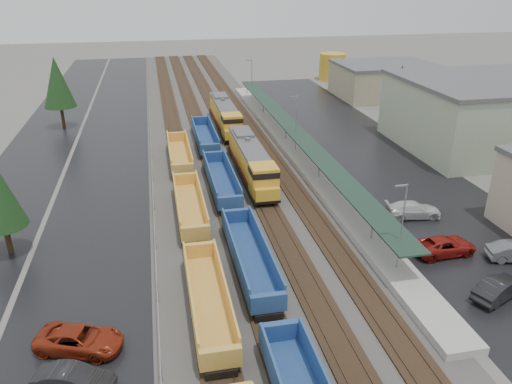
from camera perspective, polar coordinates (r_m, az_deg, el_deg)
ballast_strip at (r=75.37m, az=-4.61°, el=6.33°), size 20.00×160.00×0.08m
trackbed at (r=75.34m, az=-4.61°, el=6.42°), size 14.60×160.00×0.22m
west_parking_lot at (r=75.16m, az=-16.07°, el=5.39°), size 10.00×160.00×0.02m
west_road at (r=76.66m, az=-23.53°, el=4.67°), size 9.00×160.00×0.02m
east_commuter_lot at (r=71.01m, az=11.92°, el=4.76°), size 16.00×100.00×0.02m
station_platform at (r=67.65m, az=4.51°, el=4.90°), size 3.00×80.00×8.00m
chainlink_fence at (r=72.93m, az=-11.95°, el=6.58°), size 0.08×160.04×2.02m
industrial_buildings at (r=75.92m, az=26.68°, el=7.31°), size 32.52×75.30×9.50m
distant_hills at (r=229.55m, az=1.93°, el=18.11°), size 301.00×140.00×25.20m
tree_west_far at (r=84.11m, az=-21.77°, el=11.57°), size 4.84×4.84×11.00m
tree_east at (r=80.12m, az=16.11°, el=11.30°), size 4.40×4.40×10.00m
locomotive_lead at (r=58.59m, az=-0.51°, el=3.54°), size 2.82×18.58×4.20m
locomotive_trail at (r=78.36m, az=-3.53°, el=8.73°), size 2.82×18.58×4.20m
well_string_yellow at (r=36.48m, az=-5.48°, el=-12.18°), size 2.63×76.94×2.33m
well_string_blue at (r=41.17m, az=-0.73°, el=-7.45°), size 2.66×81.68×2.36m
storage_tank at (r=118.30m, az=8.71°, el=13.97°), size 5.91×5.91×5.91m
parked_car_west_b at (r=32.82m, az=-20.12°, el=-19.52°), size 2.97×4.93×1.53m
parked_car_west_c at (r=35.48m, az=-19.53°, el=-15.63°), size 4.31×6.18×1.57m
parked_car_east_a at (r=42.24m, az=26.04°, el=-9.87°), size 3.57×5.22×1.63m
parked_car_east_b at (r=46.53m, az=20.73°, el=-5.79°), size 2.81×5.65×1.54m
parked_car_east_c at (r=52.27m, az=17.51°, el=-1.97°), size 2.92×5.75×1.60m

